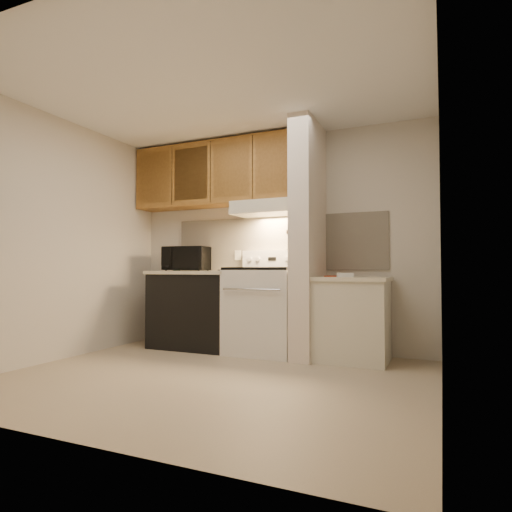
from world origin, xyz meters
The scene contains 50 objects.
floor centered at (0.00, 0.00, 0.00)m, with size 3.60×3.60×0.00m, color tan.
ceiling centered at (0.00, 0.00, 2.50)m, with size 3.60×3.60×0.00m, color white.
wall_back centered at (0.00, 1.50, 1.25)m, with size 3.60×0.02×2.50m, color beige.
wall_left centered at (-1.80, 0.00, 1.25)m, with size 0.02×3.00×2.50m, color beige.
wall_right centered at (1.80, 0.00, 1.25)m, with size 0.02×3.00×2.50m, color beige.
backsplash centered at (0.00, 1.49, 1.24)m, with size 2.60×0.02×0.63m, color beige.
range_body centered at (0.00, 1.16, 0.46)m, with size 0.76×0.65×0.92m, color silver.
oven_window centered at (0.00, 0.84, 0.50)m, with size 0.50×0.01×0.30m, color black.
oven_handle centered at (0.00, 0.80, 0.72)m, with size 0.02×0.02×0.65m, color silver.
cooktop centered at (0.00, 1.16, 0.94)m, with size 0.74×0.64×0.03m, color black.
range_backguard centered at (0.00, 1.44, 1.05)m, with size 0.76×0.08×0.20m, color silver.
range_display centered at (0.00, 1.40, 1.05)m, with size 0.10×0.01×0.04m, color black.
range_knob_left_outer centered at (-0.28, 1.40, 1.05)m, with size 0.05×0.05×0.02m, color silver.
range_knob_left_inner centered at (-0.18, 1.40, 1.05)m, with size 0.05×0.05×0.02m, color silver.
range_knob_right_inner centered at (0.18, 1.40, 1.05)m, with size 0.05×0.05×0.02m, color silver.
range_knob_right_outer centered at (0.28, 1.40, 1.05)m, with size 0.05×0.05×0.02m, color silver.
dishwasher_front centered at (-0.88, 1.17, 0.43)m, with size 1.00×0.63×0.87m, color black.
left_countertop centered at (-0.88, 1.17, 0.89)m, with size 1.04×0.67×0.04m, color beige.
spoon_rest centered at (-0.48, 1.18, 0.92)m, with size 0.21×0.07×0.01m, color black.
teal_jar centered at (-1.23, 1.27, 0.96)m, with size 0.09×0.09×0.10m, color #266B5A.
outlet centered at (-0.48, 1.48, 1.10)m, with size 0.08×0.01×0.12m, color beige.
microwave centered at (-1.10, 1.31, 1.06)m, with size 0.54×0.36×0.30m, color black.
partition_pillar centered at (0.51, 1.15, 1.25)m, with size 0.22×0.70×2.50m, color beige.
pillar_trim centered at (0.39, 1.15, 1.30)m, with size 0.01×0.70×0.04m, color olive.
knife_strip centered at (0.39, 1.10, 1.32)m, with size 0.02×0.42×0.04m, color black.
knife_blade_a centered at (0.38, 0.95, 1.22)m, with size 0.01×0.04×0.16m, color silver.
knife_handle_a centered at (0.38, 0.93, 1.37)m, with size 0.02×0.02×0.10m, color black.
knife_blade_b centered at (0.38, 1.02, 1.21)m, with size 0.01×0.04×0.18m, color silver.
knife_handle_b centered at (0.38, 1.03, 1.37)m, with size 0.02×0.02×0.10m, color black.
knife_blade_c centered at (0.38, 1.11, 1.20)m, with size 0.01×0.04×0.20m, color silver.
knife_handle_c centered at (0.38, 1.11, 1.37)m, with size 0.02×0.02×0.10m, color black.
knife_blade_d centered at (0.38, 1.18, 1.22)m, with size 0.01×0.04×0.16m, color silver.
knife_handle_d centered at (0.38, 1.17, 1.37)m, with size 0.02×0.02×0.10m, color black.
knife_blade_e centered at (0.38, 1.27, 1.21)m, with size 0.01×0.04×0.18m, color silver.
knife_handle_e centered at (0.38, 1.26, 1.37)m, with size 0.02×0.02×0.10m, color black.
oven_mitt centered at (0.38, 1.32, 1.20)m, with size 0.03×0.09×0.21m, color gray.
right_cab_base centered at (0.97, 1.15, 0.40)m, with size 0.70×0.60×0.81m, color beige.
right_countertop centered at (0.97, 1.15, 0.83)m, with size 0.74×0.64×0.04m, color beige.
red_folder centered at (0.79, 1.25, 0.86)m, with size 0.23×0.32×0.01m, color #B93A1A.
white_box centered at (0.92, 1.05, 0.87)m, with size 0.15×0.10×0.04m, color white.
range_hood centered at (0.00, 1.28, 1.62)m, with size 0.78×0.44×0.15m, color beige.
hood_lip centered at (0.00, 1.07, 1.58)m, with size 0.78×0.04×0.06m, color beige.
upper_cabinets centered at (-0.69, 1.32, 2.08)m, with size 2.18×0.33×0.77m, color olive.
cab_door_a centered at (-1.51, 1.17, 2.08)m, with size 0.46×0.01×0.63m, color olive.
cab_gap_a centered at (-1.23, 1.16, 2.08)m, with size 0.01×0.01×0.73m, color black.
cab_door_b centered at (-0.96, 1.17, 2.08)m, with size 0.46×0.01×0.63m, color olive.
cab_gap_b centered at (-0.69, 1.16, 2.08)m, with size 0.01×0.01×0.73m, color black.
cab_door_c centered at (-0.42, 1.17, 2.08)m, with size 0.46×0.01×0.63m, color olive.
cab_gap_c centered at (-0.14, 1.16, 2.08)m, with size 0.01×0.01×0.73m, color black.
cab_door_d centered at (0.13, 1.17, 2.08)m, with size 0.46×0.01×0.63m, color olive.
Camera 1 is at (1.81, -3.22, 0.92)m, focal length 30.00 mm.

